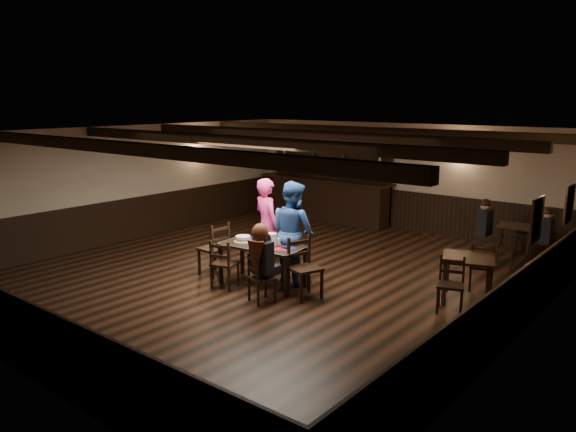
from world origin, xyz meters
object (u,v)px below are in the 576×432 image
Objects in this scene: chair_near_left at (222,261)px; cake at (243,239)px; woman_pink at (267,225)px; man_blue at (293,232)px; bar_counter at (326,193)px; dining_table at (262,249)px; chair_near_right at (258,275)px.

chair_near_left reaches higher than cake.
chair_near_left is at bearing 112.46° from woman_pink.
cake is at bearing 51.39° from man_blue.
bar_counter is (-1.95, 5.40, -0.07)m from cake.
dining_table is 0.66m from man_blue.
chair_near_right is 1.35m from man_blue.
chair_near_left is 0.95m from chair_near_right.
cake is 5.74m from bar_counter.
bar_counter is (-1.98, 5.95, 0.21)m from chair_near_left.
chair_near_right is at bearing -64.35° from bar_counter.
dining_table is at bearing 75.21° from man_blue.
chair_near_left reaches higher than dining_table.
cake is at bearing 92.70° from chair_near_left.
man_blue reaches higher than dining_table.
chair_near_left is 0.62m from cake.
bar_counter is at bearing 115.65° from chair_near_right.
bar_counter is (-2.91, 6.07, 0.24)m from chair_near_right.
man_blue is at bearing 39.51° from cake.
bar_counter is (-2.65, 4.82, -0.21)m from man_blue.
chair_near_right is at bearing -6.87° from chair_near_left.
man_blue is 0.46× the size of bar_counter.
man_blue reaches higher than cake.
man_blue is (-0.26, 1.25, 0.45)m from chair_near_right.
bar_counter reaches higher than man_blue.
cake is at bearing 113.48° from woman_pink.
man_blue is 5.50m from bar_counter.
woman_pink is at bearing 125.62° from dining_table.
chair_near_left is 0.48× the size of man_blue.
dining_table is 1.81× the size of chair_near_left.
chair_near_left is 6.28m from bar_counter.
man_blue is 5.54× the size of cake.
woman_pink is at bearing -67.99° from bar_counter.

